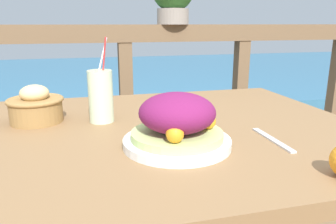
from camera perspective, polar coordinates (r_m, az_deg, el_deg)
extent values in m
cube|color=olive|center=(0.95, -0.55, -3.78)|extent=(1.16, 0.93, 0.04)
cube|color=olive|center=(1.49, -25.10, -13.95)|extent=(0.06, 0.06, 0.72)
cube|color=olive|center=(1.63, 14.10, -10.27)|extent=(0.06, 0.06, 0.72)
cube|color=brown|center=(1.77, -7.65, 13.42)|extent=(2.80, 0.08, 0.09)
cube|color=brown|center=(1.86, -7.09, -2.78)|extent=(0.07, 0.07, 0.95)
cube|color=brown|center=(2.06, 12.11, -1.28)|extent=(0.07, 0.07, 0.95)
cube|color=brown|center=(2.43, 26.67, -0.03)|extent=(0.07, 0.07, 0.95)
cube|color=teal|center=(4.35, -11.35, 3.88)|extent=(12.00, 4.00, 0.43)
cylinder|color=silver|center=(0.80, 1.57, -5.29)|extent=(0.26, 0.26, 0.02)
cylinder|color=#B7D17A|center=(0.79, 1.58, -4.01)|extent=(0.22, 0.22, 0.02)
ellipsoid|color=#72194C|center=(0.78, 1.61, -0.09)|extent=(0.18, 0.18, 0.09)
sphere|color=orange|center=(0.81, 6.95, -1.60)|extent=(0.04, 0.04, 0.04)
sphere|color=orange|center=(0.85, -1.43, -0.70)|extent=(0.04, 0.04, 0.04)
sphere|color=orange|center=(0.71, 1.21, -3.87)|extent=(0.04, 0.04, 0.04)
cylinder|color=beige|center=(1.00, -11.63, 2.68)|extent=(0.07, 0.07, 0.16)
cylinder|color=white|center=(1.00, -12.06, 6.49)|extent=(0.07, 0.03, 0.21)
cylinder|color=red|center=(1.00, -11.27, 6.57)|extent=(0.03, 0.05, 0.21)
cylinder|color=olive|center=(1.07, -21.97, 0.27)|extent=(0.15, 0.15, 0.07)
torus|color=olive|center=(1.06, -22.14, 1.94)|extent=(0.17, 0.17, 0.01)
ellipsoid|color=#DBB77A|center=(1.05, -22.25, 3.05)|extent=(0.08, 0.08, 0.05)
cylinder|color=gray|center=(1.82, 0.86, 16.29)|extent=(0.17, 0.17, 0.08)
cube|color=silver|center=(0.88, 17.73, -4.61)|extent=(0.02, 0.18, 0.00)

